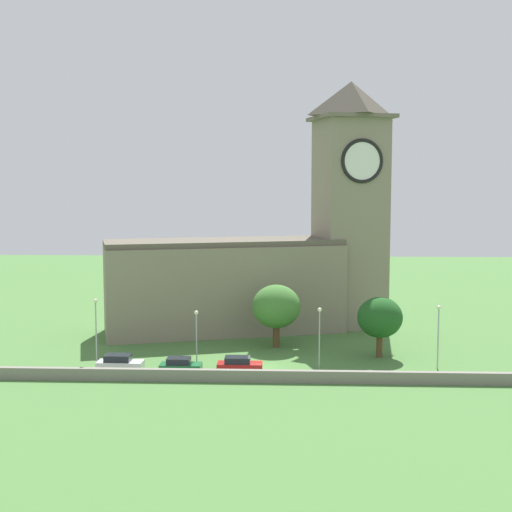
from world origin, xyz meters
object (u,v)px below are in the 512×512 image
object	(u,v)px
car_white	(120,363)
streetlamp_central	(319,327)
streetlamp_west_mid	(196,329)
streetlamp_west_end	(96,323)
streetlamp_east_mid	(438,326)
car_red	(239,365)
car_green	(180,366)
tree_riverside_east	(276,307)
church	(275,252)
tree_churchyard	(380,318)

from	to	relation	value
car_white	streetlamp_central	world-z (taller)	streetlamp_central
streetlamp_west_mid	streetlamp_central	bearing A→B (deg)	2.20
streetlamp_west_end	streetlamp_east_mid	world-z (taller)	streetlamp_west_end
streetlamp_central	car_red	bearing A→B (deg)	-163.65
streetlamp_west_end	streetlamp_central	distance (m)	23.44
car_green	car_red	world-z (taller)	car_red
car_white	streetlamp_central	xyz separation A→B (m)	(20.64, 2.60, 3.43)
car_white	car_green	world-z (taller)	car_white
car_red	streetlamp_west_mid	xyz separation A→B (m)	(-4.63, 1.94, 3.31)
streetlamp_west_end	streetlamp_central	xyz separation A→B (m)	(23.40, 1.27, -0.56)
car_green	tree_riverside_east	world-z (taller)	tree_riverside_east
church	car_white	distance (m)	29.12
car_green	tree_churchyard	size ratio (longest dim) A/B	0.62
church	streetlamp_west_mid	world-z (taller)	church
car_red	streetlamp_east_mid	distance (m)	21.24
church	tree_riverside_east	size ratio (longest dim) A/B	5.16
car_white	streetlamp_west_mid	distance (m)	8.63
car_red	streetlamp_west_end	bearing A→B (deg)	175.60
streetlamp_west_mid	car_red	bearing A→B (deg)	-22.72
streetlamp_east_mid	streetlamp_west_end	bearing A→B (deg)	-177.42
streetlamp_west_end	tree_churchyard	distance (m)	31.02
car_green	tree_riverside_east	size ratio (longest dim) A/B	0.57
car_green	streetlamp_central	size ratio (longest dim) A/B	0.65
church	streetlamp_west_mid	distance (m)	22.92
streetlamp_central	church	bearing A→B (deg)	104.09
car_white	car_red	distance (m)	12.35
tree_churchyard	tree_riverside_east	bearing A→B (deg)	159.21
car_red	tree_churchyard	bearing A→B (deg)	26.38
car_white	church	bearing A→B (deg)	55.58
church	car_white	xyz separation A→B (m)	(-15.59, -22.75, -9.35)
church	streetlamp_west_mid	xyz separation A→B (m)	(-7.87, -20.64, -6.11)
church	streetlamp_central	bearing A→B (deg)	-75.91
church	streetlamp_central	world-z (taller)	church
church	car_green	bearing A→B (deg)	-111.84
church	tree_riverside_east	bearing A→B (deg)	-87.96
car_white	car_green	distance (m)	6.34
tree_riverside_east	car_red	bearing A→B (deg)	-106.79
church	streetlamp_west_end	world-z (taller)	church
streetlamp_west_mid	car_green	bearing A→B (deg)	-119.47
streetlamp_west_end	car_green	bearing A→B (deg)	-10.44
church	streetlamp_west_end	xyz separation A→B (m)	(-18.34, -21.42, -5.37)
streetlamp_west_mid	streetlamp_east_mid	size ratio (longest dim) A/B	0.91
car_green	streetlamp_central	world-z (taller)	streetlamp_central
car_green	tree_churchyard	distance (m)	23.04
car_green	streetlamp_west_end	world-z (taller)	streetlamp_west_end
streetlamp_west_end	streetlamp_east_mid	size ratio (longest dim) A/B	1.10
streetlamp_central	tree_riverside_east	size ratio (longest dim) A/B	0.87
church	car_green	distance (m)	26.60
streetlamp_west_mid	tree_churchyard	world-z (taller)	tree_churchyard
car_green	car_red	distance (m)	6.04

